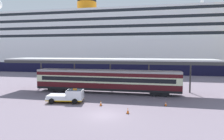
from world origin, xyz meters
The scene contains 8 objects.
ground_plane centered at (0.00, 0.00, 0.00)m, with size 400.00×400.00×0.00m, color slate.
cruise_ship centered at (-19.45, 54.88, 10.35)m, with size 148.83×26.66×32.73m.
platform_canopy centered at (-2.50, 12.44, 5.86)m, with size 36.64×6.43×6.11m.
train_carriage centered at (-2.50, 12.01, 2.32)m, with size 25.48×2.81×4.11m.
service_truck centered at (-6.40, 4.54, 0.99)m, with size 5.44×2.82×2.02m.
traffic_cone_near centered at (7.34, 5.39, 0.32)m, with size 0.36×0.36×0.65m.
traffic_cone_mid centered at (2.67, 1.06, 0.38)m, with size 0.36×0.36×0.77m.
traffic_cone_far centered at (-1.37, 3.75, 0.36)m, with size 0.36×0.36×0.74m.
Camera 1 is at (5.42, -22.11, 7.45)m, focal length 32.00 mm.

